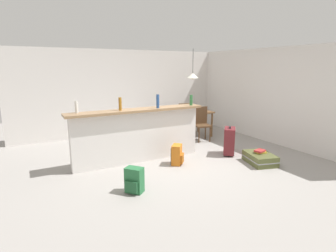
{
  "coord_description": "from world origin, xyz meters",
  "views": [
    {
      "loc": [
        -2.82,
        -4.8,
        2.01
      ],
      "look_at": [
        -0.04,
        0.3,
        0.73
      ],
      "focal_mm": 28.97,
      "sensor_mm": 36.0,
      "label": 1
    }
  ],
  "objects_px": {
    "bottle_white": "(76,107)",
    "book_stack": "(260,151)",
    "suitcase_flat_olive": "(260,158)",
    "backpack_green": "(134,181)",
    "bottle_blue": "(158,101)",
    "suitcase_upright_maroon": "(229,141)",
    "bottle_green": "(191,100)",
    "dining_chair_far_side": "(183,116)",
    "backpack_orange": "(177,155)",
    "dining_table": "(191,114)",
    "pendant_lamp": "(193,76)",
    "bottle_amber": "(120,104)",
    "dining_chair_near_partition": "(201,122)"
  },
  "relations": [
    {
      "from": "dining_table",
      "to": "pendant_lamp",
      "type": "height_order",
      "value": "pendant_lamp"
    },
    {
      "from": "bottle_blue",
      "to": "dining_table",
      "type": "bearing_deg",
      "value": 37.52
    },
    {
      "from": "bottle_white",
      "to": "dining_chair_near_partition",
      "type": "distance_m",
      "value": 3.55
    },
    {
      "from": "bottle_white",
      "to": "dining_chair_far_side",
      "type": "xyz_separation_m",
      "value": [
        3.43,
        1.67,
        -0.74
      ]
    },
    {
      "from": "pendant_lamp",
      "to": "backpack_orange",
      "type": "distance_m",
      "value": 2.95
    },
    {
      "from": "suitcase_flat_olive",
      "to": "backpack_green",
      "type": "xyz_separation_m",
      "value": [
        -2.84,
        0.0,
        0.09
      ]
    },
    {
      "from": "bottle_green",
      "to": "suitcase_upright_maroon",
      "type": "bearing_deg",
      "value": -36.26
    },
    {
      "from": "pendant_lamp",
      "to": "suitcase_flat_olive",
      "type": "relative_size",
      "value": 0.96
    },
    {
      "from": "suitcase_flat_olive",
      "to": "bottle_white",
      "type": "bearing_deg",
      "value": 156.89
    },
    {
      "from": "bottle_blue",
      "to": "bottle_green",
      "type": "distance_m",
      "value": 0.86
    },
    {
      "from": "suitcase_upright_maroon",
      "to": "backpack_orange",
      "type": "bearing_deg",
      "value": 179.38
    },
    {
      "from": "bottle_green",
      "to": "backpack_orange",
      "type": "xyz_separation_m",
      "value": [
        -0.67,
        -0.52,
        -1.06
      ]
    },
    {
      "from": "book_stack",
      "to": "bottle_blue",
      "type": "bearing_deg",
      "value": 144.87
    },
    {
      "from": "dining_chair_far_side",
      "to": "suitcase_flat_olive",
      "type": "xyz_separation_m",
      "value": [
        -0.03,
        -3.13,
        -0.41
      ]
    },
    {
      "from": "dining_table",
      "to": "bottle_blue",
      "type": "bearing_deg",
      "value": -142.48
    },
    {
      "from": "bottle_amber",
      "to": "dining_chair_far_side",
      "type": "xyz_separation_m",
      "value": [
        2.59,
        1.75,
        -0.76
      ]
    },
    {
      "from": "suitcase_upright_maroon",
      "to": "suitcase_flat_olive",
      "type": "bearing_deg",
      "value": -77.63
    },
    {
      "from": "bottle_green",
      "to": "book_stack",
      "type": "xyz_separation_m",
      "value": [
        0.92,
        -1.28,
        -1.01
      ]
    },
    {
      "from": "pendant_lamp",
      "to": "backpack_green",
      "type": "xyz_separation_m",
      "value": [
        -2.9,
        -2.7,
        -1.56
      ]
    },
    {
      "from": "dining_chair_near_partition",
      "to": "backpack_orange",
      "type": "distance_m",
      "value": 2.08
    },
    {
      "from": "backpack_green",
      "to": "suitcase_flat_olive",
      "type": "bearing_deg",
      "value": -0.09
    },
    {
      "from": "bottle_green",
      "to": "book_stack",
      "type": "height_order",
      "value": "bottle_green"
    },
    {
      "from": "suitcase_flat_olive",
      "to": "backpack_green",
      "type": "distance_m",
      "value": 2.84
    },
    {
      "from": "bottle_blue",
      "to": "bottle_green",
      "type": "bearing_deg",
      "value": 1.69
    },
    {
      "from": "bottle_blue",
      "to": "backpack_orange",
      "type": "bearing_deg",
      "value": -68.08
    },
    {
      "from": "bottle_green",
      "to": "backpack_green",
      "type": "bearing_deg",
      "value": -145.99
    },
    {
      "from": "bottle_green",
      "to": "dining_chair_near_partition",
      "type": "distance_m",
      "value": 1.42
    },
    {
      "from": "dining_table",
      "to": "pendant_lamp",
      "type": "xyz_separation_m",
      "value": [
        0.06,
        0.06,
        1.11
      ]
    },
    {
      "from": "pendant_lamp",
      "to": "dining_table",
      "type": "bearing_deg",
      "value": -133.58
    },
    {
      "from": "suitcase_flat_olive",
      "to": "suitcase_upright_maroon",
      "type": "xyz_separation_m",
      "value": [
        -0.17,
        0.78,
        0.22
      ]
    },
    {
      "from": "pendant_lamp",
      "to": "suitcase_upright_maroon",
      "type": "bearing_deg",
      "value": -96.79
    },
    {
      "from": "bottle_blue",
      "to": "bottle_amber",
      "type": "bearing_deg",
      "value": 173.8
    },
    {
      "from": "bottle_green",
      "to": "book_stack",
      "type": "distance_m",
      "value": 1.87
    },
    {
      "from": "bottle_blue",
      "to": "dining_chair_far_side",
      "type": "distance_m",
      "value": 2.68
    },
    {
      "from": "bottle_green",
      "to": "suitcase_flat_olive",
      "type": "relative_size",
      "value": 0.27
    },
    {
      "from": "bottle_green",
      "to": "pendant_lamp",
      "type": "xyz_separation_m",
      "value": [
        0.96,
        1.39,
        0.5
      ]
    },
    {
      "from": "dining_table",
      "to": "suitcase_flat_olive",
      "type": "relative_size",
      "value": 1.24
    },
    {
      "from": "bottle_white",
      "to": "bottle_amber",
      "type": "distance_m",
      "value": 0.84
    },
    {
      "from": "bottle_blue",
      "to": "suitcase_flat_olive",
      "type": "xyz_separation_m",
      "value": [
        1.76,
        -1.29,
        -1.18
      ]
    },
    {
      "from": "bottle_amber",
      "to": "bottle_green",
      "type": "xyz_separation_m",
      "value": [
        1.67,
        -0.06,
        -0.01
      ]
    },
    {
      "from": "bottle_amber",
      "to": "suitcase_flat_olive",
      "type": "distance_m",
      "value": 3.14
    },
    {
      "from": "dining_chair_far_side",
      "to": "book_stack",
      "type": "distance_m",
      "value": 3.11
    },
    {
      "from": "bottle_white",
      "to": "book_stack",
      "type": "xyz_separation_m",
      "value": [
        3.43,
        -1.42,
        -1.0
      ]
    },
    {
      "from": "dining_chair_near_partition",
      "to": "suitcase_flat_olive",
      "type": "height_order",
      "value": "dining_chair_near_partition"
    },
    {
      "from": "dining_chair_near_partition",
      "to": "suitcase_flat_olive",
      "type": "bearing_deg",
      "value": -89.92
    },
    {
      "from": "dining_chair_far_side",
      "to": "backpack_orange",
      "type": "distance_m",
      "value": 2.84
    },
    {
      "from": "suitcase_upright_maroon",
      "to": "dining_table",
      "type": "bearing_deg",
      "value": 84.75
    },
    {
      "from": "suitcase_upright_maroon",
      "to": "backpack_green",
      "type": "bearing_deg",
      "value": -163.8
    },
    {
      "from": "bottle_amber",
      "to": "pendant_lamp",
      "type": "distance_m",
      "value": 2.98
    },
    {
      "from": "bottle_blue",
      "to": "suitcase_upright_maroon",
      "type": "distance_m",
      "value": 1.93
    }
  ]
}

